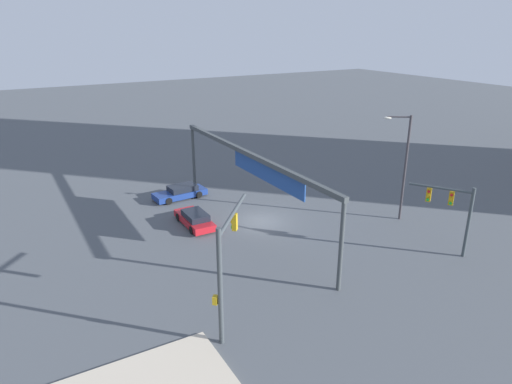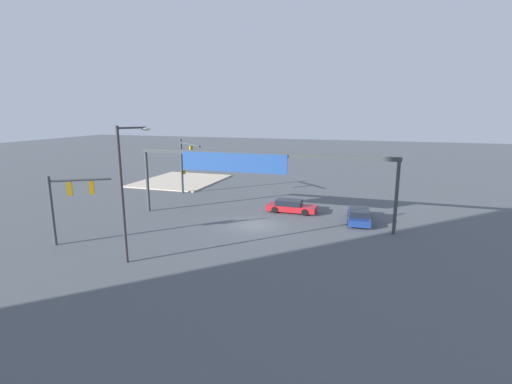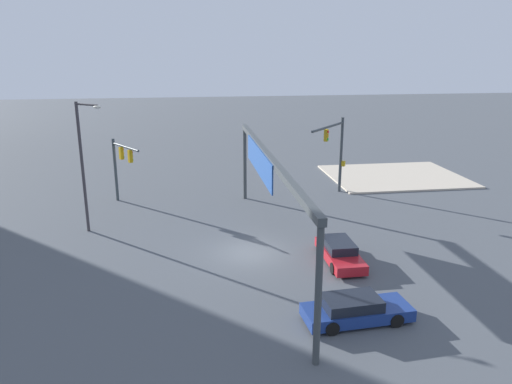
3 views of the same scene
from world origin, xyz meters
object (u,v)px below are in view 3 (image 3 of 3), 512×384
streetlamp_curved_arm (84,160)px  sedan_car_waiting_far (355,309)px  traffic_signal_near_corner (336,146)px  traffic_signal_opposite_side (121,161)px  sedan_car_approaching (340,252)px

streetlamp_curved_arm → sedan_car_waiting_far: bearing=-8.8°
traffic_signal_near_corner → traffic_signal_opposite_side: traffic_signal_near_corner is taller
traffic_signal_opposite_side → streetlamp_curved_arm: streetlamp_curved_arm is taller
traffic_signal_near_corner → sedan_car_approaching: size_ratio=1.37×
sedan_car_approaching → sedan_car_waiting_far: 6.55m
streetlamp_curved_arm → sedan_car_approaching: streetlamp_curved_arm is taller
streetlamp_curved_arm → sedan_car_approaching: size_ratio=1.85×
traffic_signal_near_corner → sedan_car_waiting_far: bearing=26.6°
traffic_signal_opposite_side → streetlamp_curved_arm: (-6.19, 1.51, 1.48)m
sedan_car_waiting_far → sedan_car_approaching: bearing=74.6°
traffic_signal_near_corner → sedan_car_approaching: bearing=25.2°
traffic_signal_opposite_side → streetlamp_curved_arm: size_ratio=0.58×
sedan_car_approaching → traffic_signal_near_corner: bearing=164.5°
streetlamp_curved_arm → traffic_signal_opposite_side: bearing=111.9°
traffic_signal_near_corner → traffic_signal_opposite_side: size_ratio=1.26×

